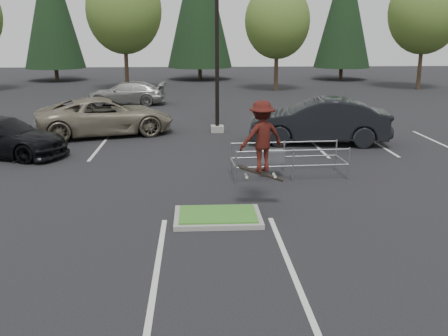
{
  "coord_description": "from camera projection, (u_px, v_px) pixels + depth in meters",
  "views": [
    {
      "loc": [
        -0.54,
        -12.56,
        4.63
      ],
      "look_at": [
        0.24,
        1.5,
        0.96
      ],
      "focal_mm": 42.0,
      "sensor_mm": 36.0,
      "label": 1
    }
  ],
  "objects": [
    {
      "name": "light_pole",
      "position": [
        217.0,
        33.0,
        23.8
      ],
      "size": [
        0.7,
        0.6,
        10.12
      ],
      "color": "gray",
      "rests_on": "ground"
    },
    {
      "name": "grass_median",
      "position": [
        218.0,
        216.0,
        13.31
      ],
      "size": [
        2.2,
        1.6,
        0.16
      ],
      "color": "gray",
      "rests_on": "ground"
    },
    {
      "name": "decid_c",
      "position": [
        277.0,
        23.0,
        41.15
      ],
      "size": [
        5.12,
        5.12,
        8.38
      ],
      "color": "#38281C",
      "rests_on": "ground"
    },
    {
      "name": "decid_b",
      "position": [
        124.0,
        13.0,
        40.98
      ],
      "size": [
        5.89,
        5.89,
        9.64
      ],
      "color": "#38281C",
      "rests_on": "ground"
    },
    {
      "name": "decid_d",
      "position": [
        424.0,
        15.0,
        42.11
      ],
      "size": [
        5.76,
        5.76,
        9.43
      ],
      "color": "#38281C",
      "rests_on": "ground"
    },
    {
      "name": "car_l_black",
      "position": [
        0.0,
        137.0,
        19.97
      ],
      "size": [
        5.55,
        3.66,
        1.49
      ],
      "primitive_type": "imported",
      "rotation": [
        0.0,
        0.0,
        1.24
      ],
      "color": "black",
      "rests_on": "ground"
    },
    {
      "name": "skateboarder",
      "position": [
        261.0,
        137.0,
        13.87
      ],
      "size": [
        1.41,
        1.11,
        2.2
      ],
      "rotation": [
        0.0,
        0.0,
        3.51
      ],
      "color": "black",
      "rests_on": "ground"
    },
    {
      "name": "conif_c",
      "position": [
        344.0,
        8.0,
        50.51
      ],
      "size": [
        5.5,
        5.5,
        12.5
      ],
      "color": "#38281C",
      "rests_on": "ground"
    },
    {
      "name": "cart_corral",
      "position": [
        276.0,
        157.0,
        17.11
      ],
      "size": [
        3.79,
        1.56,
        1.05
      ],
      "rotation": [
        0.0,
        0.0,
        0.06
      ],
      "color": "#919399",
      "rests_on": "ground"
    },
    {
      "name": "ground",
      "position": [
        218.0,
        219.0,
        13.33
      ],
      "size": [
        120.0,
        120.0,
        0.0
      ],
      "primitive_type": "plane",
      "color": "black",
      "rests_on": "ground"
    },
    {
      "name": "car_r_charc",
      "position": [
        319.0,
        121.0,
        22.18
      ],
      "size": [
        6.04,
        2.75,
        1.92
      ],
      "primitive_type": "imported",
      "rotation": [
        0.0,
        0.0,
        4.59
      ],
      "color": "black",
      "rests_on": "ground"
    },
    {
      "name": "car_l_tan",
      "position": [
        104.0,
        117.0,
        23.97
      ],
      "size": [
        6.75,
        4.59,
        1.72
      ],
      "primitive_type": "imported",
      "rotation": [
        0.0,
        0.0,
        1.88
      ],
      "color": "#786F5B",
      "rests_on": "ground"
    },
    {
      "name": "stall_lines",
      "position": [
        174.0,
        163.0,
        19.08
      ],
      "size": [
        22.62,
        17.6,
        0.01
      ],
      "color": "beige",
      "rests_on": "ground"
    },
    {
      "name": "conif_a",
      "position": [
        51.0,
        5.0,
        49.44
      ],
      "size": [
        5.72,
        5.72,
        13.0
      ],
      "color": "#38281C",
      "rests_on": "ground"
    },
    {
      "name": "car_far_silver",
      "position": [
        127.0,
        93.0,
        34.13
      ],
      "size": [
        5.21,
        2.34,
        1.48
      ],
      "primitive_type": "imported",
      "rotation": [
        0.0,
        0.0,
        4.66
      ],
      "color": "gray",
      "rests_on": "ground"
    }
  ]
}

